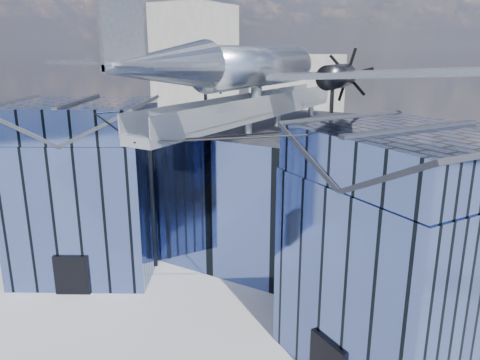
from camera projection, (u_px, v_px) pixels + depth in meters
The scene contains 4 objects.
ground_plane at pixel (224, 298), 29.34m from camera, with size 120.00×120.00×0.00m, color gray.
museum at pixel (268, 190), 32.62m from camera, with size 32.88×24.50×17.60m.
bg_towers at pixel (421, 84), 67.53m from camera, with size 77.00×24.50×26.00m.
tree_side_w at pixel (50, 156), 50.42m from camera, with size 4.34×4.34×5.71m.
Camera 1 is at (14.37, -21.94, 15.13)m, focal length 35.00 mm.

